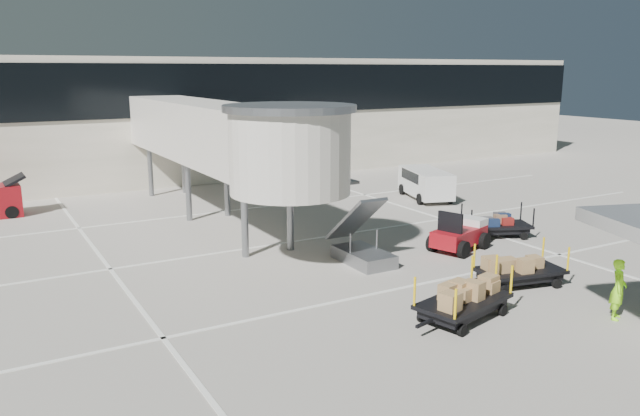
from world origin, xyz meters
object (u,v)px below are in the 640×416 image
Objects in this scene: box_cart_near at (519,271)px; box_cart_far at (464,300)px; baggage_tug at (460,235)px; minivan at (425,181)px; suitcase_cart at (498,225)px; ground_worker at (618,289)px.

box_cart_far reaches higher than box_cart_near.
box_cart_near is at bearing -123.76° from baggage_tug.
box_cart_near is 14.79m from minivan.
baggage_tug is 0.78× the size of box_cart_near.
baggage_tug is at bearing 34.85° from box_cart_far.
suitcase_cart is at bearing -3.44° from baggage_tug.
box_cart_far is at bearing -107.60° from minivan.
box_cart_far is 4.54m from ground_worker.
baggage_tug is 0.80× the size of suitcase_cart.
minivan reaches higher than box_cart_near.
ground_worker reaches higher than minivan.
minivan is at bearing 38.71° from ground_worker.
box_cart_far is at bearing 120.29° from ground_worker.
suitcase_cart is 9.40m from ground_worker.
ground_worker is (-3.81, -8.58, 0.42)m from suitcase_cart.
suitcase_cart is 8.58m from minivan.
ground_worker is (-0.92, -7.82, 0.30)m from baggage_tug.
box_cart_near is (-4.08, -5.04, 0.01)m from suitcase_cart.
box_cart_far is 0.82× the size of minivan.
baggage_tug is at bearing 86.04° from box_cart_near.
ground_worker is at bearing -43.20° from box_cart_far.
box_cart_near is at bearing -105.38° from suitcase_cart.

